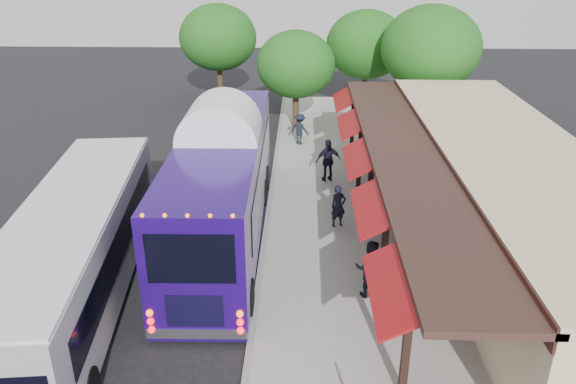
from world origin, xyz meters
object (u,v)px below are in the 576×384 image
(ped_b, at_px, (370,269))
(ped_d, at_px, (300,129))
(coach_bus, at_px, (223,179))
(ped_c, at_px, (328,160))
(ped_a, at_px, (338,206))
(city_bus, at_px, (75,251))

(ped_b, height_order, ped_d, ped_b)
(coach_bus, xyz_separation_m, ped_c, (3.96, 4.92, -1.11))
(coach_bus, relative_size, ped_a, 8.05)
(ped_b, distance_m, ped_d, 14.13)
(coach_bus, relative_size, ped_b, 7.05)
(ped_b, bearing_deg, ped_a, -70.17)
(coach_bus, xyz_separation_m, city_bus, (-3.68, -4.45, -0.43))
(city_bus, height_order, ped_a, city_bus)
(coach_bus, height_order, ped_a, coach_bus)
(city_bus, xyz_separation_m, ped_d, (6.34, 14.38, -0.82))
(ped_a, distance_m, ped_d, 9.53)
(city_bus, height_order, ped_c, city_bus)
(coach_bus, relative_size, ped_d, 7.91)
(ped_b, bearing_deg, ped_d, -69.71)
(ped_c, bearing_deg, coach_bus, 34.12)
(coach_bus, bearing_deg, city_bus, -130.35)
(ped_b, bearing_deg, city_bus, 14.16)
(ped_b, relative_size, ped_c, 0.96)
(coach_bus, bearing_deg, ped_c, 50.35)
(ped_a, height_order, ped_c, ped_c)
(coach_bus, distance_m, ped_c, 6.41)
(ped_b, height_order, ped_c, ped_c)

